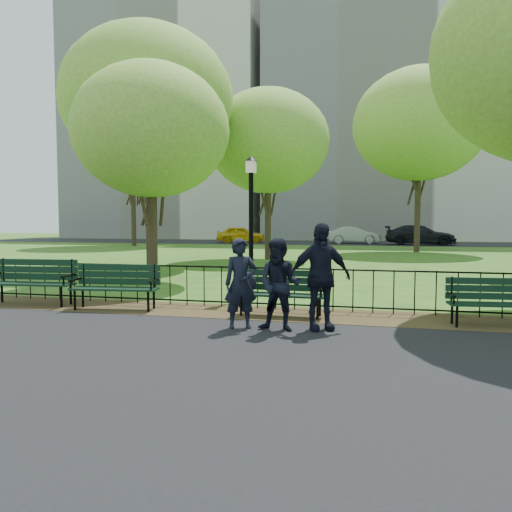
% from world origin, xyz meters
% --- Properties ---
extents(ground, '(120.00, 120.00, 0.00)m').
position_xyz_m(ground, '(0.00, 0.00, 0.00)').
color(ground, '#335817').
extents(asphalt_path, '(60.00, 9.20, 0.01)m').
position_xyz_m(asphalt_path, '(0.00, -3.40, 0.01)').
color(asphalt_path, black).
rests_on(asphalt_path, ground).
extents(dirt_strip, '(60.00, 1.60, 0.01)m').
position_xyz_m(dirt_strip, '(0.00, 1.50, 0.01)').
color(dirt_strip, '#3B2E18').
rests_on(dirt_strip, ground).
extents(far_street, '(70.00, 9.00, 0.01)m').
position_xyz_m(far_street, '(0.00, 35.00, 0.01)').
color(far_street, black).
rests_on(far_street, ground).
extents(iron_fence, '(24.06, 0.06, 1.00)m').
position_xyz_m(iron_fence, '(0.00, 2.00, 0.50)').
color(iron_fence, black).
rests_on(iron_fence, ground).
extents(apartment_west, '(22.00, 15.00, 26.00)m').
position_xyz_m(apartment_west, '(-22.00, 48.00, 13.00)').
color(apartment_west, beige).
rests_on(apartment_west, ground).
extents(apartment_mid, '(24.00, 15.00, 30.00)m').
position_xyz_m(apartment_mid, '(2.00, 48.00, 15.00)').
color(apartment_mid, beige).
rests_on(apartment_mid, ground).
extents(park_bench_main, '(1.74, 0.56, 0.98)m').
position_xyz_m(park_bench_main, '(-0.64, 1.26, 0.61)').
color(park_bench_main, black).
rests_on(park_bench_main, ground).
extents(park_bench_left_a, '(1.87, 0.78, 1.03)m').
position_xyz_m(park_bench_left_a, '(-3.89, 1.24, 0.59)').
color(park_bench_left_a, black).
rests_on(park_bench_left_a, ground).
extents(park_bench_left_b, '(1.99, 0.76, 1.10)m').
position_xyz_m(park_bench_left_b, '(-5.99, 1.33, 0.63)').
color(park_bench_left_b, black).
rests_on(park_bench_left_b, ground).
extents(park_bench_right_a, '(1.68, 0.68, 0.93)m').
position_xyz_m(park_bench_right_a, '(3.51, 1.26, 0.53)').
color(park_bench_right_a, black).
rests_on(park_bench_right_a, ground).
extents(lamppost, '(0.31, 0.31, 3.42)m').
position_xyz_m(lamppost, '(-1.50, 3.43, 1.86)').
color(lamppost, black).
rests_on(lamppost, ground).
extents(tree_near_w, '(4.76, 4.76, 6.63)m').
position_xyz_m(tree_near_w, '(-5.26, 5.92, 4.60)').
color(tree_near_w, '#2D2116').
rests_on(tree_near_w, ground).
extents(tree_mid_w, '(7.15, 7.15, 9.97)m').
position_xyz_m(tree_mid_w, '(-7.95, 11.27, 6.92)').
color(tree_mid_w, '#2D2116').
rests_on(tree_mid_w, ground).
extents(tree_far_c, '(5.91, 5.91, 8.23)m').
position_xyz_m(tree_far_c, '(-3.74, 15.59, 5.71)').
color(tree_far_c, '#2D2116').
rests_on(tree_far_c, ground).
extents(tree_far_e, '(7.84, 7.84, 10.93)m').
position_xyz_m(tree_far_e, '(3.78, 23.23, 7.59)').
color(tree_far_e, '#2D2116').
rests_on(tree_far_e, ground).
extents(tree_far_w, '(8.45, 8.45, 11.77)m').
position_xyz_m(tree_far_w, '(-16.50, 26.31, 8.17)').
color(tree_far_w, '#2D2116').
rests_on(tree_far_w, ground).
extents(person_left, '(0.67, 0.57, 1.56)m').
position_xyz_m(person_left, '(-0.82, 0.02, 0.79)').
color(person_left, black).
rests_on(person_left, asphalt_path).
extents(person_mid, '(0.80, 0.47, 1.57)m').
position_xyz_m(person_mid, '(-0.13, -0.02, 0.80)').
color(person_mid, black).
rests_on(person_mid, asphalt_path).
extents(person_right, '(1.16, 0.84, 1.83)m').
position_xyz_m(person_right, '(0.52, 0.22, 0.93)').
color(person_right, black).
rests_on(person_right, asphalt_path).
extents(taxi, '(4.45, 2.66, 1.42)m').
position_xyz_m(taxi, '(-9.99, 33.20, 0.72)').
color(taxi, gold).
rests_on(taxi, far_street).
extents(sedan_silver, '(4.41, 1.92, 1.41)m').
position_xyz_m(sedan_silver, '(-0.41, 33.83, 0.72)').
color(sedan_silver, '#95979C').
rests_on(sedan_silver, far_street).
extents(sedan_dark, '(5.40, 2.30, 1.55)m').
position_xyz_m(sedan_dark, '(4.73, 32.75, 0.79)').
color(sedan_dark, black).
rests_on(sedan_dark, far_street).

